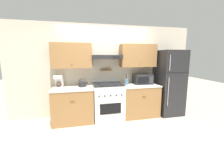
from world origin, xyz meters
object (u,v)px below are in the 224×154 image
object	(u,v)px
coffee_maker	(59,81)
utensil_crock	(126,82)
stove_range	(108,101)
refrigerator	(169,82)
microwave	(143,79)
tea_kettle	(82,84)

from	to	relation	value
coffee_maker	utensil_crock	xyz separation A→B (m)	(1.79, -0.03, -0.08)
stove_range	refrigerator	world-z (taller)	refrigerator
utensil_crock	refrigerator	bearing A→B (deg)	-4.81
microwave	tea_kettle	bearing A→B (deg)	-179.40
microwave	utensil_crock	bearing A→B (deg)	-177.93
microwave	utensil_crock	world-z (taller)	utensil_crock
refrigerator	tea_kettle	world-z (taller)	refrigerator
coffee_maker	stove_range	bearing A→B (deg)	-5.69
stove_range	microwave	xyz separation A→B (m)	(1.04, 0.11, 0.55)
microwave	utensil_crock	distance (m)	0.50
stove_range	utensil_crock	size ratio (longest dim) A/B	3.35
stove_range	coffee_maker	size ratio (longest dim) A/B	3.25
refrigerator	coffee_maker	size ratio (longest dim) A/B	5.83
tea_kettle	stove_range	bearing A→B (deg)	-8.29
refrigerator	utensil_crock	size ratio (longest dim) A/B	6.02
coffee_maker	refrigerator	bearing A→B (deg)	-2.51
tea_kettle	microwave	distance (m)	1.70
tea_kettle	utensil_crock	world-z (taller)	utensil_crock
tea_kettle	utensil_crock	size ratio (longest dim) A/B	0.80
refrigerator	tea_kettle	size ratio (longest dim) A/B	7.50
stove_range	microwave	bearing A→B (deg)	6.29
microwave	utensil_crock	xyz separation A→B (m)	(-0.49, -0.02, -0.06)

